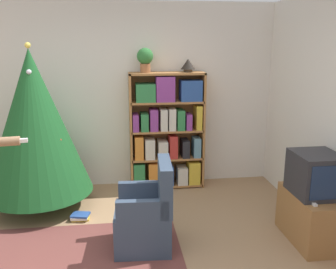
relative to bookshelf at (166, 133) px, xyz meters
name	(u,v)px	position (x,y,z in m)	size (l,w,h in m)	color
wall_back	(111,97)	(-0.76, 0.24, 0.50)	(8.00, 0.10, 2.60)	silver
area_rug	(69,265)	(-1.17, -1.87, -0.80)	(2.22, 1.61, 0.01)	brown
bookshelf	(166,133)	(0.00, 0.00, 0.00)	(1.05, 0.32, 1.65)	#A8703D
tv_stand	(311,217)	(1.33, -1.72, -0.54)	(0.43, 0.78, 0.53)	#996638
television	(316,174)	(1.33, -1.72, -0.05)	(0.44, 0.50, 0.44)	#28282D
game_remote	(313,203)	(1.19, -1.95, -0.26)	(0.04, 0.12, 0.02)	white
christmas_tree	(35,123)	(-1.68, -0.50, 0.30)	(1.31, 1.31, 2.06)	#4C3323
armchair	(147,218)	(-0.41, -1.61, -0.48)	(0.60, 0.59, 0.92)	#334256
potted_plant	(145,58)	(-0.29, 0.01, 1.04)	(0.22, 0.22, 0.33)	#935B38
table_lamp	(188,65)	(0.30, 0.01, 0.95)	(0.20, 0.20, 0.18)	#473828
book_pile_near_tree	(80,217)	(-1.15, -0.93, -0.76)	(0.24, 0.20, 0.08)	gold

